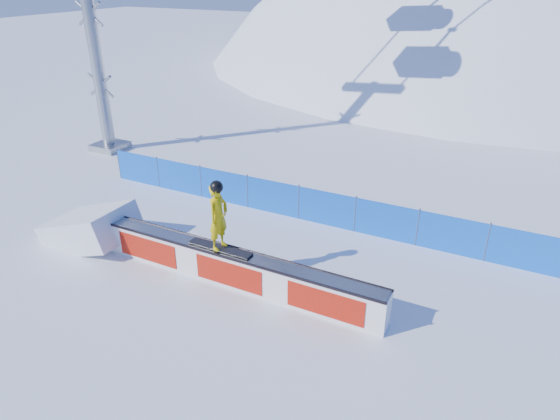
% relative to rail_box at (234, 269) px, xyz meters
% --- Properties ---
extents(ground, '(160.00, 160.00, 0.00)m').
position_rel_rail_box_xyz_m(ground, '(2.87, -0.14, -0.50)').
color(ground, white).
rests_on(ground, ground).
extents(snow_hill, '(64.00, 64.00, 64.00)m').
position_rel_rail_box_xyz_m(snow_hill, '(2.87, 41.86, -18.50)').
color(snow_hill, white).
rests_on(snow_hill, ground).
extents(safety_fence, '(22.05, 0.05, 1.30)m').
position_rel_rail_box_xyz_m(safety_fence, '(2.87, 4.36, 0.10)').
color(safety_fence, blue).
rests_on(safety_fence, ground).
extents(rail_box, '(8.46, 0.66, 1.01)m').
position_rel_rail_box_xyz_m(rail_box, '(0.00, 0.00, 0.00)').
color(rail_box, white).
rests_on(rail_box, ground).
extents(snow_ramp, '(2.93, 1.84, 1.82)m').
position_rel_rail_box_xyz_m(snow_ramp, '(-5.28, 0.04, -0.50)').
color(snow_ramp, white).
rests_on(snow_ramp, ground).
extents(snowboarder, '(1.87, 0.69, 1.95)m').
position_rel_rail_box_xyz_m(snowboarder, '(-0.41, 0.00, 1.47)').
color(snowboarder, black).
rests_on(snowboarder, rail_box).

